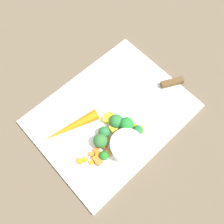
{
  "coord_description": "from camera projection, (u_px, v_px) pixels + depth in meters",
  "views": [
    {
      "loc": [
        0.19,
        0.21,
        0.68
      ],
      "look_at": [
        0.0,
        0.0,
        0.02
      ],
      "focal_mm": 37.13,
      "sensor_mm": 36.0,
      "label": 1
    }
  ],
  "objects": [
    {
      "name": "cutting_board",
      "position": [
        112.0,
        114.0,
        0.73
      ],
      "size": [
        0.47,
        0.36,
        0.01
      ],
      "primitive_type": "cube",
      "color": "white",
      "rests_on": "ground_plane"
    },
    {
      "name": "pepper_dice_2",
      "position": [
        140.0,
        130.0,
        0.7
      ],
      "size": [
        0.02,
        0.02,
        0.02
      ],
      "primitive_type": "cube",
      "rotation": [
        0.0,
        0.0,
        1.03
      ],
      "color": "yellow",
      "rests_on": "cutting_board"
    },
    {
      "name": "carrot_dice_3",
      "position": [
        85.0,
        160.0,
        0.67
      ],
      "size": [
        0.01,
        0.01,
        0.01
      ],
      "primitive_type": "cube",
      "rotation": [
        0.0,
        0.0,
        0.16
      ],
      "color": "orange",
      "rests_on": "cutting_board"
    },
    {
      "name": "pepper_dice_1",
      "position": [
        107.0,
        120.0,
        0.71
      ],
      "size": [
        0.03,
        0.03,
        0.02
      ],
      "primitive_type": "cube",
      "rotation": [
        0.0,
        0.0,
        2.14
      ],
      "color": "yellow",
      "rests_on": "cutting_board"
    },
    {
      "name": "prep_bowl",
      "position": [
        127.0,
        146.0,
        0.67
      ],
      "size": [
        0.1,
        0.1,
        0.04
      ],
      "primitive_type": "cylinder",
      "color": "white",
      "rests_on": "cutting_board"
    },
    {
      "name": "ground_plane",
      "position": [
        112.0,
        115.0,
        0.74
      ],
      "size": [
        4.0,
        4.0,
        0.0
      ],
      "primitive_type": "plane",
      "color": "brown"
    },
    {
      "name": "carrot_dice_4",
      "position": [
        99.0,
        155.0,
        0.67
      ],
      "size": [
        0.02,
        0.02,
        0.02
      ],
      "primitive_type": "cube",
      "rotation": [
        0.0,
        0.0,
        2.83
      ],
      "color": "orange",
      "rests_on": "cutting_board"
    },
    {
      "name": "carrot_dice_13",
      "position": [
        91.0,
        154.0,
        0.67
      ],
      "size": [
        0.02,
        0.02,
        0.01
      ],
      "primitive_type": "cube",
      "rotation": [
        0.0,
        0.0,
        0.81
      ],
      "color": "orange",
      "rests_on": "cutting_board"
    },
    {
      "name": "broccoli_floret_4",
      "position": [
        101.0,
        141.0,
        0.67
      ],
      "size": [
        0.04,
        0.04,
        0.04
      ],
      "color": "#91C46C",
      "rests_on": "cutting_board"
    },
    {
      "name": "carrot_dice_1",
      "position": [
        108.0,
        153.0,
        0.67
      ],
      "size": [
        0.02,
        0.02,
        0.02
      ],
      "primitive_type": "cube",
      "rotation": [
        0.0,
        0.0,
        1.36
      ],
      "color": "orange",
      "rests_on": "cutting_board"
    },
    {
      "name": "carrot_dice_6",
      "position": [
        105.0,
        146.0,
        0.68
      ],
      "size": [
        0.02,
        0.02,
        0.01
      ],
      "primitive_type": "cube",
      "rotation": [
        0.0,
        0.0,
        2.97
      ],
      "color": "orange",
      "rests_on": "cutting_board"
    },
    {
      "name": "pepper_dice_0",
      "position": [
        113.0,
        129.0,
        0.7
      ],
      "size": [
        0.02,
        0.02,
        0.02
      ],
      "primitive_type": "cube",
      "rotation": [
        0.0,
        0.0,
        1.45
      ],
      "color": "yellow",
      "rests_on": "cutting_board"
    },
    {
      "name": "pepper_dice_4",
      "position": [
        133.0,
        127.0,
        0.7
      ],
      "size": [
        0.03,
        0.03,
        0.02
      ],
      "primitive_type": "cube",
      "rotation": [
        0.0,
        0.0,
        0.82
      ],
      "color": "yellow",
      "rests_on": "cutting_board"
    },
    {
      "name": "carrot_dice_2",
      "position": [
        99.0,
        162.0,
        0.66
      ],
      "size": [
        0.02,
        0.02,
        0.02
      ],
      "primitive_type": "cube",
      "rotation": [
        0.0,
        0.0,
        1.62
      ],
      "color": "orange",
      "rests_on": "cutting_board"
    },
    {
      "name": "pepper_dice_5",
      "position": [
        110.0,
        116.0,
        0.71
      ],
      "size": [
        0.03,
        0.03,
        0.02
      ],
      "primitive_type": "cube",
      "rotation": [
        0.0,
        0.0,
        0.41
      ],
      "color": "yellow",
      "rests_on": "cutting_board"
    },
    {
      "name": "carrot_dice_0",
      "position": [
        100.0,
        143.0,
        0.68
      ],
      "size": [
        0.02,
        0.02,
        0.01
      ],
      "primitive_type": "cube",
      "rotation": [
        0.0,
        0.0,
        0.59
      ],
      "color": "orange",
      "rests_on": "cutting_board"
    },
    {
      "name": "broccoli_floret_1",
      "position": [
        104.0,
        156.0,
        0.66
      ],
      "size": [
        0.03,
        0.03,
        0.03
      ],
      "color": "#98B86C",
      "rests_on": "cutting_board"
    },
    {
      "name": "carrot_dice_7",
      "position": [
        80.0,
        161.0,
        0.66
      ],
      "size": [
        0.02,
        0.02,
        0.01
      ],
      "primitive_type": "cube",
      "rotation": [
        0.0,
        0.0,
        0.34
      ],
      "color": "orange",
      "rests_on": "cutting_board"
    },
    {
      "name": "broccoli_floret_2",
      "position": [
        127.0,
        124.0,
        0.69
      ],
      "size": [
        0.04,
        0.04,
        0.05
      ],
      "color": "#86BA59",
      "rests_on": "cutting_board"
    },
    {
      "name": "pepper_dice_3",
      "position": [
        111.0,
        122.0,
        0.71
      ],
      "size": [
        0.02,
        0.02,
        0.02
      ],
      "primitive_type": "cube",
      "rotation": [
        0.0,
        0.0,
        0.05
      ],
      "color": "yellow",
      "rests_on": "cutting_board"
    },
    {
      "name": "broccoli_floret_0",
      "position": [
        104.0,
        132.0,
        0.69
      ],
      "size": [
        0.03,
        0.03,
        0.03
      ],
      "color": "#95BE5D",
      "rests_on": "cutting_board"
    },
    {
      "name": "carrot_dice_9",
      "position": [
        96.0,
        151.0,
        0.67
      ],
      "size": [
        0.02,
        0.02,
        0.01
      ],
      "primitive_type": "cube",
      "rotation": [
        0.0,
        0.0,
        2.81
      ],
      "color": "orange",
      "rests_on": "cutting_board"
    },
    {
      "name": "broccoli_floret_5",
      "position": [
        116.0,
        121.0,
        0.7
      ],
      "size": [
        0.04,
        0.04,
        0.04
      ],
      "color": "#93B35D",
      "rests_on": "cutting_board"
    },
    {
      "name": "broccoli_floret_3",
      "position": [
        138.0,
        130.0,
        0.69
      ],
      "size": [
        0.03,
        0.03,
        0.03
      ],
      "color": "#82C265",
      "rests_on": "cutting_board"
    },
    {
      "name": "carrot_dice_5",
      "position": [
        105.0,
        136.0,
        0.69
      ],
      "size": [
        0.02,
        0.01,
        0.01
      ],
      "primitive_type": "cube",
      "rotation": [
        0.0,
        0.0,
        2.88
      ],
      "color": "orange",
      "rests_on": "cutting_board"
    },
    {
      "name": "carrot_dice_10",
      "position": [
        96.0,
        159.0,
        0.66
      ],
      "size": [
        0.02,
        0.02,
        0.02
      ],
      "primitive_type": "cube",
      "rotation": [
        0.0,
        0.0,
        2.93
      ],
      "color": "orange",
      "rests_on": "cutting_board"
    },
    {
      "name": "carrot_dice_12",
      "position": [
        107.0,
        139.0,
        0.69
      ],
      "size": [
        0.02,
        0.02,
        0.01
      ],
      "primitive_type": "cube",
      "rotation": [
        0.0,
        0.0,
        0.45
      ],
      "color": "orange",
      "rests_on": "cutting_board"
    },
    {
      "name": "carrot_dice_11",
      "position": [
        97.0,
        147.0,
        0.68
      ],
      "size": [
        0.02,
        0.02,
        0.01
      ],
      "primitive_type": "cube",
      "rotation": [
        0.0,
        0.0,
        1.01
      ],
      "color": "orange",
      "rests_on": "cutting_board"
    },
    {
      "name": "carrot_dice_8",
      "position": [
        92.0,
        163.0,
        0.66
      ],
      "size": [
        0.02,
        0.02,
        0.01
      ],
      "primitive_type": "cube",
      "rotation": [
        0.0,
        0.0,
        2.66
      ],
      "color": "orange",
      "rests_on": "cutting_board"
    },
    {
      "name": "whole_carrot",
      "position": [
        71.0,
        127.0,
        0.69
      ],
      "size": [
        0.18,
        0.08,
        0.03
      ],
      "primitive_type": "cone",
      "rotation": [
        1.57,
        0.0,
        1.32
      ],
      "color": "orange",
      "rests_on": "cutting_board"
    },
    {
      "name": "chef_knife",
      "position": [
        153.0,
        87.0,
        0.76
      ],
      "size": [
        0.3,
        0.17,
        0.02
      ],
      "rotation": [
        0.0,
        0.0,
        5.8
      ],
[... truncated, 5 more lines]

